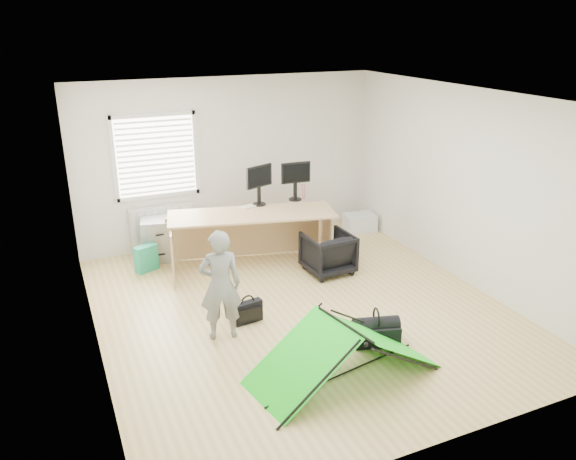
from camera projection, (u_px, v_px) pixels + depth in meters
name	position (u px, v px, depth m)	size (l,w,h in m)	color
ground	(300.00, 308.00, 7.30)	(5.50, 5.50, 0.00)	tan
back_wall	(230.00, 161.00, 9.17)	(5.00, 0.02, 2.70)	silver
window	(156.00, 156.00, 8.61)	(1.20, 0.06, 1.20)	silver
radiator	(162.00, 224.00, 8.97)	(1.00, 0.12, 0.60)	silver
desk	(252.00, 240.00, 8.43)	(2.45, 0.78, 0.84)	tan
filing_cabinet	(156.00, 238.00, 8.74)	(0.42, 0.56, 0.66)	#96989B
monitor_left	(259.00, 191.00, 8.59)	(0.48, 0.10, 0.46)	black
monitor_right	(295.00, 186.00, 8.82)	(0.47, 0.10, 0.45)	black
keyboard	(252.00, 205.00, 8.61)	(0.39, 0.13, 0.02)	beige
thermos	(303.00, 192.00, 8.93)	(0.06, 0.06, 0.22)	#BB6971
office_chair	(328.00, 253.00, 8.24)	(0.65, 0.67, 0.61)	black
person	(220.00, 285.00, 6.41)	(0.49, 0.32, 1.34)	gray
kite	(344.00, 350.00, 5.82)	(1.97, 0.86, 0.61)	#15E11A
storage_crate	(360.00, 222.00, 9.94)	(0.53, 0.37, 0.30)	silver
tote_bag	(146.00, 258.00, 8.32)	(0.34, 0.15, 0.40)	#23AB7D
laptop_bag	(248.00, 312.00, 6.92)	(0.37, 0.11, 0.28)	black
white_box	(330.00, 361.00, 6.09)	(0.09, 0.09, 0.09)	silver
duffel_bag	(375.00, 334.00, 6.48)	(0.54, 0.27, 0.23)	black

